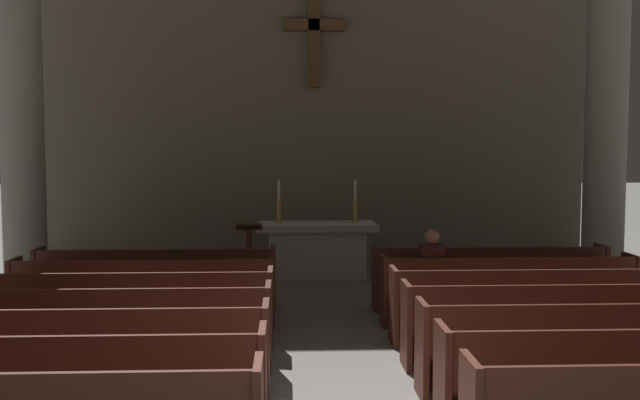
{
  "coord_description": "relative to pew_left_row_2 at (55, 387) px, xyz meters",
  "views": [
    {
      "loc": [
        -0.55,
        -5.18,
        2.48
      ],
      "look_at": [
        0.0,
        7.25,
        1.52
      ],
      "focal_mm": 41.99,
      "sensor_mm": 36.0,
      "label": 1
    }
  ],
  "objects": [
    {
      "name": "pew_right_row_4",
      "position": [
        4.93,
        1.92,
        0.0
      ],
      "size": [
        3.47,
        0.5,
        0.95
      ],
      "color": "#4C2319",
      "rests_on": "ground"
    },
    {
      "name": "pew_right_row_3",
      "position": [
        4.93,
        0.96,
        0.0
      ],
      "size": [
        3.47,
        0.5,
        0.95
      ],
      "color": "#4C2319",
      "rests_on": "ground"
    },
    {
      "name": "candlestick_left",
      "position": [
        1.76,
        7.54,
        0.79
      ],
      "size": [
        0.16,
        0.16,
        0.79
      ],
      "color": "#B79338",
      "rests_on": "altar"
    },
    {
      "name": "apse_with_cross",
      "position": [
        2.46,
        9.36,
        3.66
      ],
      "size": [
        11.21,
        0.48,
        8.26
      ],
      "color": "#706656",
      "rests_on": "ground"
    },
    {
      "name": "lectern",
      "position": [
        1.28,
        6.34,
        0.07
      ],
      "size": [
        0.44,
        0.36,
        1.15
      ],
      "color": "#4C2319",
      "rests_on": "ground"
    },
    {
      "name": "pew_right_row_7",
      "position": [
        4.93,
        4.81,
        0.0
      ],
      "size": [
        3.47,
        0.5,
        0.95
      ],
      "color": "#4C2319",
      "rests_on": "ground"
    },
    {
      "name": "pew_left_row_7",
      "position": [
        0.0,
        4.81,
        0.0
      ],
      "size": [
        3.47,
        0.5,
        0.95
      ],
      "color": "#4C2319",
      "rests_on": "ground"
    },
    {
      "name": "pew_left_row_5",
      "position": [
        0.0,
        2.88,
        0.0
      ],
      "size": [
        3.47,
        0.5,
        0.95
      ],
      "color": "#4C2319",
      "rests_on": "ground"
    },
    {
      "name": "lone_worshipper",
      "position": [
        3.86,
        3.88,
        0.22
      ],
      "size": [
        0.32,
        0.43,
        1.32
      ],
      "color": "#26262B",
      "rests_on": "ground"
    },
    {
      "name": "pew_right_row_5",
      "position": [
        4.93,
        2.88,
        0.0
      ],
      "size": [
        3.47,
        0.5,
        0.95
      ],
      "color": "#4C2319",
      "rests_on": "ground"
    },
    {
      "name": "column_left_second",
      "position": [
        -2.56,
        6.79,
        3.14
      ],
      "size": [
        1.08,
        1.08,
        7.41
      ],
      "color": "#9E998E",
      "rests_on": "ground"
    },
    {
      "name": "column_right_second",
      "position": [
        7.49,
        6.79,
        3.14
      ],
      "size": [
        1.08,
        1.08,
        7.41
      ],
      "color": "#9E998E",
      "rests_on": "ground"
    },
    {
      "name": "altar",
      "position": [
        2.46,
        7.54,
        0.06
      ],
      "size": [
        2.2,
        0.9,
        1.01
      ],
      "color": "#A8A399",
      "rests_on": "ground"
    },
    {
      "name": "pew_left_row_3",
      "position": [
        0.0,
        0.96,
        0.0
      ],
      "size": [
        3.47,
        0.5,
        0.95
      ],
      "color": "#4C2319",
      "rests_on": "ground"
    },
    {
      "name": "pew_left_row_4",
      "position": [
        0.0,
        1.92,
        0.0
      ],
      "size": [
        3.47,
        0.5,
        0.95
      ],
      "color": "#4C2319",
      "rests_on": "ground"
    },
    {
      "name": "pew_left_row_2",
      "position": [
        0.0,
        0.0,
        0.0
      ],
      "size": [
        3.47,
        0.5,
        0.95
      ],
      "color": "#4C2319",
      "rests_on": "ground"
    },
    {
      "name": "candlestick_right",
      "position": [
        3.16,
        7.54,
        0.79
      ],
      "size": [
        0.16,
        0.16,
        0.79
      ],
      "color": "#B79338",
      "rests_on": "altar"
    },
    {
      "name": "pew_right_row_6",
      "position": [
        4.93,
        3.84,
        0.0
      ],
      "size": [
        3.47,
        0.5,
        0.95
      ],
      "color": "#4C2319",
      "rests_on": "ground"
    },
    {
      "name": "pew_left_row_6",
      "position": [
        0.0,
        3.84,
        0.0
      ],
      "size": [
        3.47,
        0.5,
        0.95
      ],
      "color": "#4C2319",
      "rests_on": "ground"
    }
  ]
}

